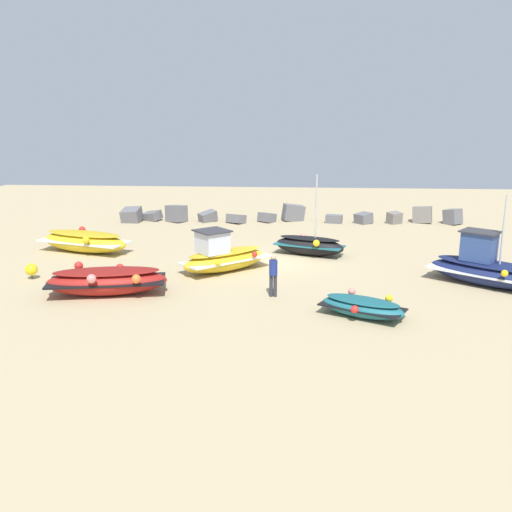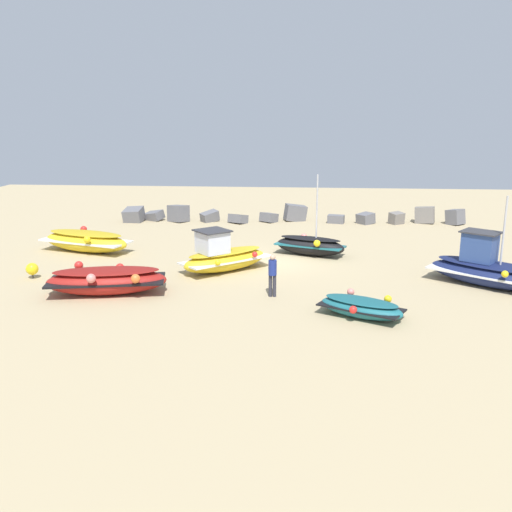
# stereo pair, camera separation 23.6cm
# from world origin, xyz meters

# --- Properties ---
(ground_plane) EXTENTS (57.02, 57.02, 0.00)m
(ground_plane) POSITION_xyz_m (0.00, 0.00, 0.00)
(ground_plane) COLOR tan
(fishing_boat_0) EXTENTS (3.25, 2.50, 0.74)m
(fishing_boat_0) POSITION_xyz_m (3.19, -7.56, 0.35)
(fishing_boat_0) COLOR #1E6670
(fishing_boat_0) RESTS_ON ground_plane
(fishing_boat_1) EXTENTS (5.18, 3.03, 1.12)m
(fishing_boat_1) POSITION_xyz_m (-10.05, 1.13, 0.57)
(fishing_boat_1) COLOR gold
(fishing_boat_1) RESTS_ON ground_plane
(fishing_boat_2) EXTENTS (3.80, 2.47, 4.10)m
(fishing_boat_2) POSITION_xyz_m (1.50, 1.31, 0.52)
(fishing_boat_2) COLOR black
(fishing_boat_2) RESTS_ON ground_plane
(fishing_boat_3) EXTENTS (5.10, 4.41, 3.79)m
(fishing_boat_3) POSITION_xyz_m (8.80, -3.35, 0.68)
(fishing_boat_3) COLOR navy
(fishing_boat_3) RESTS_ON ground_plane
(fishing_boat_4) EXTENTS (4.93, 2.62, 1.13)m
(fishing_boat_4) POSITION_xyz_m (-6.57, -5.74, 0.56)
(fishing_boat_4) COLOR maroon
(fishing_boat_4) RESTS_ON ground_plane
(fishing_boat_5) EXTENTS (4.28, 4.04, 2.00)m
(fishing_boat_5) POSITION_xyz_m (-2.44, -1.99, 0.66)
(fishing_boat_5) COLOR gold
(fishing_boat_5) RESTS_ON ground_plane
(person_walking) EXTENTS (0.32, 0.32, 1.69)m
(person_walking) POSITION_xyz_m (-0.03, -5.55, 0.97)
(person_walking) COLOR #2D2D38
(person_walking) RESTS_ON ground_plane
(breakwater_rocks) EXTENTS (22.26, 2.57, 1.31)m
(breakwater_rocks) POSITION_xyz_m (-0.51, 10.15, 0.43)
(breakwater_rocks) COLOR slate
(breakwater_rocks) RESTS_ON ground_plane
(mooring_buoy_0) EXTENTS (0.53, 0.53, 0.69)m
(mooring_buoy_0) POSITION_xyz_m (-10.52, -3.89, 0.42)
(mooring_buoy_0) COLOR #3F3F42
(mooring_buoy_0) RESTS_ON ground_plane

